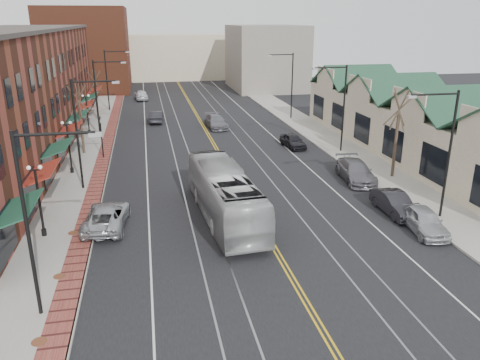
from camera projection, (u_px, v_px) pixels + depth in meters
name	position (u px, v px, depth m)	size (l,w,h in m)	color
ground	(297.00, 287.00, 22.26)	(160.00, 160.00, 0.00)	black
sidewalk_left	(83.00, 173.00, 38.53)	(4.00, 120.00, 0.15)	gray
sidewalk_right	(354.00, 157.00, 43.00)	(4.00, 120.00, 0.15)	gray
building_left	(4.00, 96.00, 41.93)	(10.00, 50.00, 11.00)	brown
building_right	(417.00, 130.00, 43.40)	(8.00, 36.00, 4.60)	#B7A78D
backdrop_left	(87.00, 49.00, 81.83)	(14.00, 18.00, 14.00)	brown
backdrop_mid	(174.00, 56.00, 99.53)	(22.00, 14.00, 9.00)	#B7A78D
backdrop_right	(266.00, 58.00, 83.48)	(12.00, 16.00, 11.00)	slate
streetlight_l_0	(36.00, 207.00, 18.56)	(3.33, 0.25, 8.00)	black
streetlight_l_1	(82.00, 123.00, 33.38)	(3.33, 0.25, 8.00)	black
streetlight_l_2	(100.00, 91.00, 48.20)	(3.33, 0.25, 8.00)	black
streetlight_l_3	(110.00, 74.00, 63.02)	(3.33, 0.25, 8.00)	black
streetlight_r_0	(444.00, 142.00, 28.24)	(3.33, 0.25, 8.00)	black
streetlight_r_1	(340.00, 100.00, 43.06)	(3.33, 0.25, 8.00)	black
streetlight_r_2	(289.00, 79.00, 57.88)	(3.33, 0.25, 8.00)	black
lamppost_l_1	(40.00, 203.00, 26.56)	(0.84, 0.28, 4.27)	black
lamppost_l_2	(69.00, 148.00, 37.68)	(0.84, 0.28, 4.27)	black
lamppost_l_3	(88.00, 115.00, 50.65)	(0.84, 0.28, 4.27)	black
tree_left_near	(80.00, 117.00, 42.87)	(1.78, 1.37, 6.48)	#382B21
tree_left_far	(96.00, 94.00, 57.77)	(1.66, 1.28, 6.02)	#382B21
tree_right_mid	(397.00, 132.00, 36.34)	(1.90, 1.46, 6.93)	#382B21
manhole_near	(39.00, 342.00, 18.27)	(0.60, 0.60, 0.02)	#592D19
manhole_mid	(60.00, 276.00, 22.90)	(0.60, 0.60, 0.02)	#592D19
manhole_far	(73.00, 233.00, 27.53)	(0.60, 0.60, 0.02)	#592D19
traffic_signal	(101.00, 134.00, 41.75)	(0.18, 0.15, 3.80)	black
transit_bus	(225.00, 195.00, 29.42)	(2.72, 11.63, 3.24)	#B7B7B9
parked_suv	(107.00, 216.00, 28.44)	(2.38, 5.17, 1.44)	#AAADB2
parked_car_a	(424.00, 221.00, 27.81)	(1.72, 4.27, 1.46)	#ABADB2
parked_car_b	(395.00, 203.00, 30.44)	(1.50, 4.31, 1.42)	black
parked_car_c	(356.00, 171.00, 36.63)	(2.17, 5.35, 1.55)	slate
parked_car_d	(293.00, 141.00, 46.14)	(1.60, 3.98, 1.36)	black
distant_car_left	(157.00, 117.00, 57.29)	(1.50, 4.29, 1.41)	#232228
distant_car_right	(216.00, 122.00, 54.43)	(2.07, 5.09, 1.48)	slate
distant_car_far	(141.00, 95.00, 73.11)	(1.90, 4.72, 1.61)	silver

